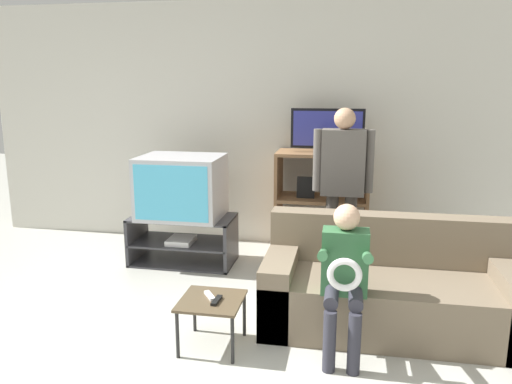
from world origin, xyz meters
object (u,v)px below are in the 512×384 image
at_px(television_main, 182,187).
at_px(person_standing_adult, 343,177).
at_px(media_shelf, 322,203).
at_px(folding_stool, 300,231).
at_px(snack_table, 212,305).
at_px(couch, 390,291).
at_px(remote_control_white, 210,296).
at_px(person_seated_child, 345,270).
at_px(remote_control_black, 217,300).
at_px(television_flat, 327,132).
at_px(tv_stand, 183,240).

distance_m(television_main, person_standing_adult, 1.54).
xyz_separation_m(media_shelf, folding_stool, (-0.12, -1.08, 0.01)).
height_order(television_main, folding_stool, television_main).
bearing_deg(media_shelf, person_standing_adult, -70.88).
bearing_deg(snack_table, couch, 23.92).
distance_m(television_main, remote_control_white, 1.69).
distance_m(folding_stool, person_seated_child, 0.96).
bearing_deg(television_main, remote_control_black, -63.95).
bearing_deg(snack_table, remote_control_white, 124.70).
xyz_separation_m(folding_stool, snack_table, (-0.49, -0.95, -0.26)).
bearing_deg(person_standing_adult, media_shelf, 109.12).
xyz_separation_m(snack_table, remote_control_black, (0.04, -0.03, 0.05)).
distance_m(couch, person_seated_child, 0.65).
bearing_deg(remote_control_white, folding_stool, 26.44).
bearing_deg(television_flat, remote_control_black, -106.40).
relative_size(tv_stand, snack_table, 2.43).
relative_size(folding_stool, remote_control_black, 4.78).
xyz_separation_m(person_standing_adult, person_seated_child, (0.05, -1.36, -0.35)).
distance_m(snack_table, remote_control_black, 0.07).
bearing_deg(snack_table, folding_stool, 62.70).
xyz_separation_m(snack_table, person_seated_child, (0.87, 0.07, 0.29)).
height_order(tv_stand, person_seated_child, person_seated_child).
xyz_separation_m(remote_control_black, couch, (1.16, 0.56, -0.08)).
distance_m(folding_stool, person_standing_adult, 0.69).
xyz_separation_m(folding_stool, remote_control_black, (-0.45, -0.98, -0.21)).
distance_m(television_main, couch, 2.21).
distance_m(media_shelf, remote_control_black, 2.15).
bearing_deg(person_standing_adult, couch, -67.07).
bearing_deg(remote_control_black, television_main, 120.25).
distance_m(television_main, folding_stool, 1.35).
height_order(folding_stool, person_standing_adult, person_standing_adult).
bearing_deg(remote_control_white, couch, -12.12).
relative_size(folding_stool, person_seated_child, 0.69).
xyz_separation_m(folding_stool, person_standing_adult, (0.33, 0.48, 0.38)).
height_order(television_main, media_shelf, media_shelf).
distance_m(television_main, remote_control_black, 1.77).
distance_m(snack_table, person_standing_adult, 1.77).
relative_size(television_flat, person_seated_child, 0.73).
height_order(media_shelf, remote_control_black, media_shelf).
height_order(snack_table, remote_control_black, remote_control_black).
relative_size(remote_control_white, couch, 0.08).
bearing_deg(person_standing_adult, remote_control_white, -121.06).
relative_size(media_shelf, remote_control_black, 7.45).
height_order(remote_control_black, couch, couch).
bearing_deg(couch, person_seated_child, -125.74).
bearing_deg(remote_control_black, remote_control_white, 139.69).
height_order(remote_control_black, person_seated_child, person_seated_child).
height_order(television_main, snack_table, television_main).
bearing_deg(television_main, folding_stool, -25.01).
relative_size(television_main, folding_stool, 1.14).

